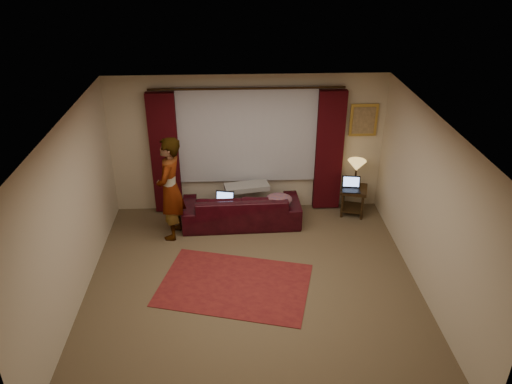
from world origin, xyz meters
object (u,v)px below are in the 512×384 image
laptop_sofa (224,201)px  sofa (241,202)px  tiffany_lamp (356,174)px  laptop_table (352,185)px  person (170,189)px  end_table (353,201)px

laptop_sofa → sofa: bearing=37.2°
tiffany_lamp → laptop_table: (-0.10, -0.15, -0.15)m
sofa → laptop_table: bearing=-177.9°
laptop_table → person: size_ratio=0.19×
laptop_table → person: person is taller
sofa → person: bearing=15.1°
end_table → tiffany_lamp: tiffany_lamp is taller
tiffany_lamp → person: 3.38m
laptop_table → end_table: bearing=60.5°
tiffany_lamp → laptop_sofa: bearing=-169.7°
sofa → laptop_sofa: sofa is taller
sofa → end_table: sofa is taller
sofa → tiffany_lamp: size_ratio=3.99×
sofa → tiffany_lamp: bearing=-174.0°
sofa → laptop_table: sofa is taller
tiffany_lamp → laptop_table: 0.23m
laptop_sofa → end_table: (2.42, 0.39, -0.27)m
person → laptop_sofa: bearing=113.8°
end_table → sofa: bearing=-173.5°
laptop_sofa → tiffany_lamp: bearing=21.4°
laptop_table → laptop_sofa: bearing=-165.2°
tiffany_lamp → person: bearing=-168.9°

